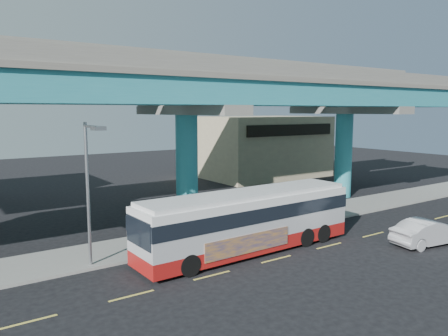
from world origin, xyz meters
TOP-DOWN VIEW (x-y plane):
  - ground at (0.00, 0.00)m, footprint 120.00×120.00m
  - sidewalk at (0.00, 5.50)m, footprint 70.00×4.00m
  - lane_markings at (-0.00, -0.30)m, footprint 58.00×0.12m
  - viaduct at (-0.00, 9.11)m, footprint 52.00×12.40m
  - building_beige at (18.00, 22.98)m, footprint 14.00×10.23m
  - transit_bus at (-0.42, 1.55)m, footprint 13.05×3.12m
  - sedan at (8.80, -3.40)m, footprint 3.07×5.10m
  - street_lamp at (-8.34, 3.46)m, footprint 0.50×2.32m
  - stop_sign at (7.58, 4.18)m, footprint 0.58×0.54m

SIDE VIEW (x-z plane):
  - ground at x=0.00m, z-range 0.00..0.00m
  - lane_markings at x=0.00m, z-range 0.00..0.01m
  - sidewalk at x=0.00m, z-range 0.00..0.15m
  - sedan at x=8.80m, z-range 0.00..1.51m
  - transit_bus at x=-0.42m, z-range 0.16..3.49m
  - stop_sign at x=7.58m, z-range 0.70..3.22m
  - building_beige at x=18.00m, z-range 0.01..7.01m
  - street_lamp at x=-8.34m, z-range 1.25..8.25m
  - viaduct at x=0.00m, z-range 3.29..14.99m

